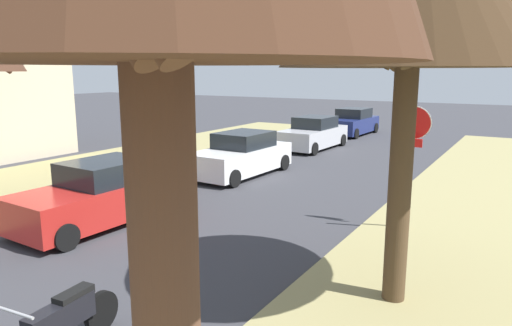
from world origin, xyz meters
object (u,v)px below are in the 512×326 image
(stop_sign_far, at_px, (412,141))
(parked_sedan_red, at_px, (103,195))
(parked_sedan_silver, at_px, (313,134))
(parked_sedan_white, at_px, (241,156))
(parked_sedan_navy, at_px, (353,123))
(parked_motorcycle, at_px, (62,323))

(stop_sign_far, distance_m, parked_sedan_red, 7.66)
(parked_sedan_silver, bearing_deg, parked_sedan_white, -88.45)
(stop_sign_far, distance_m, parked_sedan_white, 7.49)
(parked_sedan_navy, bearing_deg, parked_sedan_red, -89.14)
(parked_sedan_red, bearing_deg, parked_sedan_navy, 90.86)
(stop_sign_far, xyz_separation_m, parked_motorcycle, (-2.70, -7.62, -1.69))
(parked_sedan_silver, bearing_deg, parked_sedan_red, -89.22)
(parked_sedan_red, relative_size, parked_motorcycle, 2.18)
(stop_sign_far, relative_size, parked_sedan_white, 0.66)
(parked_sedan_silver, height_order, parked_sedan_navy, same)
(parked_sedan_white, height_order, parked_sedan_silver, same)
(stop_sign_far, xyz_separation_m, parked_sedan_silver, (-6.88, 9.86, -1.45))
(parked_sedan_silver, relative_size, parked_motorcycle, 2.18)
(parked_sedan_silver, xyz_separation_m, parked_motorcycle, (4.18, -17.48, -0.24))
(parked_sedan_red, xyz_separation_m, parked_sedan_silver, (-0.18, 13.29, 0.00))
(parked_sedan_white, relative_size, parked_sedan_navy, 1.00)
(parked_sedan_red, distance_m, parked_sedan_navy, 19.30)
(stop_sign_far, relative_size, parked_motorcycle, 1.43)
(parked_motorcycle, bearing_deg, parked_sedan_silver, 103.45)
(stop_sign_far, relative_size, parked_sedan_navy, 0.66)
(stop_sign_far, bearing_deg, parked_sedan_navy, 113.77)
(parked_sedan_white, bearing_deg, parked_sedan_navy, 91.31)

